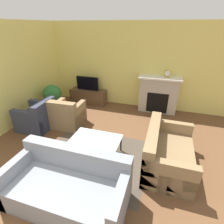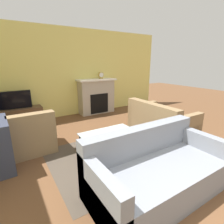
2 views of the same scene
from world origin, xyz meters
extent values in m
cube|color=#EADB72|center=(0.00, 4.97, 1.35)|extent=(7.82, 0.06, 2.70)
cube|color=#EADB72|center=(-2.44, 2.47, 1.35)|extent=(0.06, 7.94, 2.70)
cube|color=#4C4238|center=(0.23, 1.96, 0.00)|extent=(2.24, 1.88, 0.00)
cube|color=#B2A899|center=(1.30, 4.73, 0.58)|extent=(1.18, 0.42, 1.15)
cube|color=black|center=(1.30, 4.52, 0.36)|extent=(0.65, 0.01, 0.64)
cube|color=white|center=(1.30, 4.70, 1.13)|extent=(1.30, 0.48, 0.05)
cube|color=brown|center=(-1.13, 4.66, 0.25)|extent=(1.29, 0.41, 0.50)
cube|color=black|center=(-1.13, 4.66, 0.73)|extent=(0.81, 0.05, 0.47)
cube|color=black|center=(-1.13, 4.63, 0.73)|extent=(0.77, 0.01, 0.43)
cube|color=gray|center=(0.23, 0.85, 0.21)|extent=(1.88, 0.93, 0.42)
cube|color=gray|center=(0.23, 1.22, 0.62)|extent=(1.88, 0.20, 0.40)
cube|color=gray|center=(-0.64, 0.85, 0.33)|extent=(0.14, 0.93, 0.66)
cube|color=gray|center=(1.11, 0.85, 0.33)|extent=(0.14, 0.93, 0.66)
cube|color=#8C704C|center=(1.73, 2.19, 0.21)|extent=(0.90, 1.47, 0.42)
cube|color=#8C704C|center=(1.38, 2.19, 0.62)|extent=(0.20, 1.47, 0.40)
cube|color=#8C704C|center=(1.73, 1.53, 0.33)|extent=(0.90, 0.14, 0.66)
cube|color=#8C704C|center=(1.73, 2.86, 0.33)|extent=(0.90, 0.14, 0.66)
cube|color=#33384C|center=(-1.77, 2.64, 0.21)|extent=(0.84, 0.85, 0.42)
cube|color=#33384C|center=(-1.46, 2.65, 0.62)|extent=(0.23, 0.83, 0.40)
cube|color=#33384C|center=(-1.78, 2.98, 0.33)|extent=(0.82, 0.17, 0.66)
cube|color=#33384C|center=(-1.76, 2.29, 0.33)|extent=(0.82, 0.17, 0.66)
cube|color=#8C704C|center=(-1.01, 3.03, 0.21)|extent=(0.81, 0.80, 0.42)
cube|color=#8C704C|center=(-1.00, 2.74, 0.62)|extent=(0.79, 0.23, 0.40)
cube|color=#8C704C|center=(-0.69, 3.04, 0.33)|extent=(0.17, 0.78, 0.66)
cube|color=#8C704C|center=(-1.33, 3.02, 0.33)|extent=(0.17, 0.78, 0.66)
cylinder|color=#333338|center=(-0.26, 1.77, 0.20)|extent=(0.04, 0.04, 0.39)
cylinder|color=#333338|center=(0.71, 1.77, 0.20)|extent=(0.04, 0.04, 0.39)
cylinder|color=#333338|center=(-0.26, 2.36, 0.20)|extent=(0.04, 0.04, 0.39)
cylinder|color=#333338|center=(0.71, 2.36, 0.20)|extent=(0.04, 0.04, 0.39)
cube|color=silver|center=(0.23, 2.07, 0.40)|extent=(1.04, 0.68, 0.02)
cylinder|color=#AD704C|center=(-1.94, 3.71, 0.10)|extent=(0.23, 0.23, 0.19)
cylinder|color=#4C3823|center=(-1.94, 3.71, 0.28)|extent=(0.03, 0.03, 0.17)
sphere|color=#2D6B33|center=(-1.94, 3.71, 0.60)|extent=(0.58, 0.58, 0.58)
cube|color=#B79338|center=(1.49, 4.73, 1.17)|extent=(0.13, 0.07, 0.03)
cylinder|color=#B79338|center=(1.49, 4.73, 1.28)|extent=(0.19, 0.07, 0.19)
cylinder|color=white|center=(1.49, 4.69, 1.28)|extent=(0.16, 0.00, 0.16)
camera|label=1|loc=(1.48, -0.73, 2.58)|focal=28.00mm
camera|label=2|loc=(-1.34, -0.49, 1.69)|focal=28.00mm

